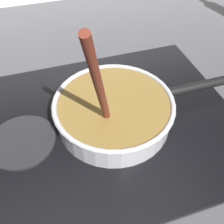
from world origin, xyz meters
The scene contains 5 objects.
ground centered at (0.00, 0.00, -0.02)m, with size 2.40×1.60×0.04m, color #4C4C51.
hob_plate centered at (0.00, 0.08, 0.01)m, with size 0.56×0.48×0.01m, color black.
burner_ring centered at (0.00, 0.08, 0.02)m, with size 0.16×0.16×0.01m, color #592D0C.
spare_burner centered at (-0.20, 0.08, 0.01)m, with size 0.14×0.14×0.01m, color #262628.
cooking_pan centered at (0.00, 0.08, 0.05)m, with size 0.41×0.26×0.30m.
Camera 1 is at (-0.12, -0.28, 0.45)m, focal length 40.56 mm.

